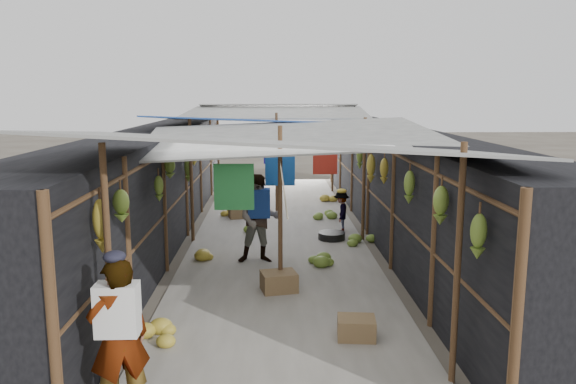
{
  "coord_description": "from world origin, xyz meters",
  "views": [
    {
      "loc": [
        -0.13,
        -5.56,
        3.07
      ],
      "look_at": [
        0.18,
        4.85,
        1.25
      ],
      "focal_mm": 35.0,
      "sensor_mm": 36.0,
      "label": 1
    }
  ],
  "objects": [
    {
      "name": "aisle_slab",
      "position": [
        0.0,
        6.5,
        0.01
      ],
      "size": [
        3.6,
        16.0,
        0.02
      ],
      "primitive_type": "cube",
      "color": "#9E998E",
      "rests_on": "ground"
    },
    {
      "name": "stall_left",
      "position": [
        -2.7,
        6.5,
        1.15
      ],
      "size": [
        1.4,
        15.0,
        2.3
      ],
      "primitive_type": "cube",
      "color": "black",
      "rests_on": "ground"
    },
    {
      "name": "stall_right",
      "position": [
        2.7,
        6.5,
        1.15
      ],
      "size": [
        1.4,
        15.0,
        2.3
      ],
      "primitive_type": "cube",
      "color": "black",
      "rests_on": "ground"
    },
    {
      "name": "crate_near",
      "position": [
        -0.03,
        2.87,
        0.16
      ],
      "size": [
        0.61,
        0.53,
        0.32
      ],
      "primitive_type": "cube",
      "rotation": [
        0.0,
        0.0,
        0.22
      ],
      "color": "olive",
      "rests_on": "ground"
    },
    {
      "name": "crate_mid",
      "position": [
        0.93,
        1.11,
        0.14
      ],
      "size": [
        0.51,
        0.42,
        0.29
      ],
      "primitive_type": "cube",
      "rotation": [
        0.0,
        0.0,
        -0.09
      ],
      "color": "olive",
      "rests_on": "ground"
    },
    {
      "name": "crate_back",
      "position": [
        -0.98,
        8.16,
        0.13
      ],
      "size": [
        0.49,
        0.44,
        0.27
      ],
      "primitive_type": "cube",
      "rotation": [
        0.0,
        0.0,
        0.25
      ],
      "color": "olive",
      "rests_on": "ground"
    },
    {
      "name": "black_basin",
      "position": [
        1.14,
        6.01,
        0.09
      ],
      "size": [
        0.57,
        0.57,
        0.17
      ],
      "primitive_type": "cylinder",
      "color": "black",
      "rests_on": "ground"
    },
    {
      "name": "vendor_elderly",
      "position": [
        -1.59,
        -0.5,
        0.79
      ],
      "size": [
        0.68,
        0.6,
        1.57
      ],
      "primitive_type": "imported",
      "rotation": [
        0.0,
        0.0,
        3.62
      ],
      "color": "silver",
      "rests_on": "ground"
    },
    {
      "name": "shopper_blue",
      "position": [
        -0.36,
        4.44,
        0.82
      ],
      "size": [
        0.81,
        0.64,
        1.64
      ],
      "primitive_type": "imported",
      "rotation": [
        0.0,
        0.0,
        0.02
      ],
      "color": "navy",
      "rests_on": "ground"
    },
    {
      "name": "vendor_seated",
      "position": [
        1.43,
        6.7,
        0.47
      ],
      "size": [
        0.43,
        0.64,
        0.93
      ],
      "primitive_type": "imported",
      "rotation": [
        0.0,
        0.0,
        -1.72
      ],
      "color": "#4E4743",
      "rests_on": "ground"
    },
    {
      "name": "market_canopy",
      "position": [
        0.03,
        6.83,
        2.41
      ],
      "size": [
        5.62,
        15.2,
        2.77
      ],
      "color": "brown",
      "rests_on": "ground"
    },
    {
      "name": "hanging_bananas",
      "position": [
        0.03,
        6.2,
        1.7
      ],
      "size": [
        3.95,
        13.92,
        0.79
      ],
      "color": "#AC952C",
      "rests_on": "ground"
    },
    {
      "name": "floor_bananas",
      "position": [
        -0.23,
        6.22,
        0.15
      ],
      "size": [
        4.02,
        10.37,
        0.35
      ],
      "color": "#AC952C",
      "rests_on": "ground"
    }
  ]
}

